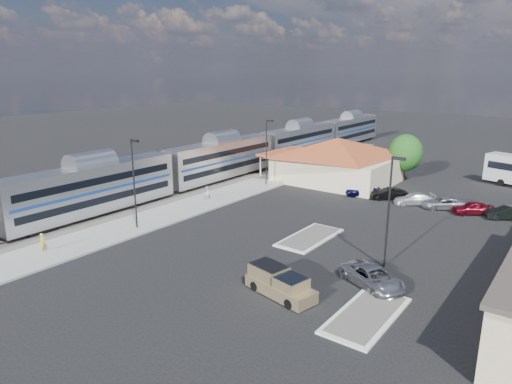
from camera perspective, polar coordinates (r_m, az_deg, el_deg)
The scene contains 22 objects.
ground at distance 43.62m, azimuth 0.84°, elevation -5.44°, with size 280.00×280.00×0.00m, color black.
railbed at distance 62.78m, azimuth -10.48°, elevation 0.75°, with size 16.00×100.00×0.12m, color #4C4944.
platform at distance 55.24m, azimuth -5.60°, elevation -0.99°, with size 5.50×92.00×0.18m, color gray.
passenger_train at distance 65.08m, azimuth -4.22°, elevation 3.99°, with size 3.00×104.00×5.55m.
freight_cars at distance 65.17m, azimuth -11.74°, elevation 2.89°, with size 2.80×46.00×4.00m.
station_depot at distance 64.99m, azimuth 10.07°, elevation 4.02°, with size 18.35×12.24×6.20m.
traffic_island_south at distance 43.13m, azimuth 6.74°, elevation -5.64°, with size 3.30×7.50×0.21m.
traffic_island_north at distance 30.97m, azimuth 13.67°, elevation -14.69°, with size 3.30×7.50×0.21m.
lamp_plat_s at distance 45.25m, azimuth -14.98°, elevation 1.85°, with size 1.08×0.25×9.00m.
lamp_plat_n at distance 61.04m, azimuth 1.38°, elevation 5.65°, with size 1.08×0.25×9.00m.
lamp_lot at distance 36.55m, azimuth 16.43°, elevation -1.33°, with size 1.08×0.25×9.00m.
tree_depot at distance 67.46m, azimuth 18.18°, elevation 4.67°, with size 4.71×4.71×6.63m.
pickup_truck at distance 32.30m, azimuth 3.07°, elevation -11.39°, with size 5.63×3.01×1.85m.
suv at distance 34.56m, azimuth 14.40°, elevation -10.28°, with size 2.47×5.37×1.49m, color #9EA0A6.
person_a at distance 42.99m, azimuth -25.06°, elevation -5.77°, with size 0.62×0.40×1.69m, color gold.
person_b at distance 54.89m, azimuth -6.15°, elevation -0.13°, with size 0.79×0.62×1.63m, color silver.
parked_car_a at distance 58.48m, azimuth 13.21°, elevation 0.23°, with size 1.73×4.31×1.47m, color #0B0C38.
parked_car_b at distance 57.62m, azimuth 16.24°, elevation -0.22°, with size 1.51×4.34×1.43m, color black.
parked_car_c at distance 56.38m, azimuth 19.16°, elevation -0.83°, with size 1.88×4.64×1.35m, color silver.
parked_car_d at distance 55.85m, azimuth 22.36°, elevation -1.29°, with size 2.19×4.75×1.32m, color #9A9BA2.
parked_car_e at distance 54.92m, azimuth 25.50°, elevation -1.82°, with size 1.71×4.26×1.45m, color maroon.
parked_car_f at distance 54.75m, azimuth 28.82°, elevation -2.31°, with size 1.48×4.25×1.40m, color black.
Camera 1 is at (23.93, -33.15, 15.20)m, focal length 32.00 mm.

